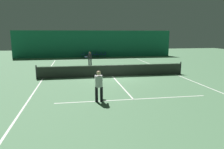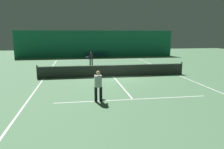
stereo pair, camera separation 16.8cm
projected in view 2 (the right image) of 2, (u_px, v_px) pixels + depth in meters
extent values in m
plane|color=#56845B|center=(113.00, 76.00, 17.86)|extent=(60.00, 60.00, 0.00)
cube|color=#196B4C|center=(96.00, 44.00, 31.91)|extent=(23.00, 0.12, 3.86)
cube|color=white|center=(99.00, 59.00, 29.40)|extent=(11.00, 0.10, 0.00)
cube|color=white|center=(104.00, 65.00, 24.06)|extent=(8.25, 0.10, 0.00)
cube|color=white|center=(133.00, 99.00, 11.65)|extent=(8.25, 0.10, 0.00)
cube|color=white|center=(44.00, 79.00, 16.99)|extent=(0.10, 23.80, 0.00)
cube|color=white|center=(176.00, 74.00, 18.72)|extent=(0.10, 23.80, 0.00)
cube|color=white|center=(113.00, 76.00, 17.86)|extent=(0.10, 12.80, 0.00)
cube|color=#2D332D|center=(113.00, 71.00, 17.77)|extent=(11.90, 0.02, 0.95)
cube|color=white|center=(113.00, 65.00, 17.68)|extent=(11.90, 0.02, 0.05)
cylinder|color=#333338|center=(37.00, 72.00, 16.82)|extent=(0.10, 0.10, 1.07)
cylinder|color=#333338|center=(182.00, 68.00, 18.69)|extent=(0.10, 0.10, 1.07)
cylinder|color=black|center=(96.00, 94.00, 11.17)|extent=(0.16, 0.16, 0.79)
cylinder|color=black|center=(101.00, 94.00, 11.20)|extent=(0.16, 0.16, 0.79)
cylinder|color=#B7B7BC|center=(98.00, 81.00, 11.06)|extent=(0.39, 0.39, 0.57)
sphere|color=#DBAD89|center=(98.00, 73.00, 10.98)|extent=(0.22, 0.22, 0.22)
cylinder|color=#B7B7BC|center=(95.00, 78.00, 11.27)|extent=(0.12, 0.55, 0.23)
cylinder|color=#B7B7BC|center=(101.00, 78.00, 11.30)|extent=(0.12, 0.55, 0.23)
cylinder|color=black|center=(98.00, 77.00, 11.70)|extent=(0.04, 0.31, 0.03)
torus|color=black|center=(97.00, 76.00, 12.00)|extent=(0.35, 0.35, 0.03)
cylinder|color=silver|center=(97.00, 76.00, 12.00)|extent=(0.29, 0.29, 0.00)
cylinder|color=#2D2D38|center=(92.00, 63.00, 23.46)|extent=(0.19, 0.19, 0.74)
cylinder|color=#2D2D38|center=(90.00, 62.00, 23.54)|extent=(0.19, 0.19, 0.74)
cylinder|color=#232328|center=(91.00, 57.00, 23.38)|extent=(0.47, 0.47, 0.54)
sphere|color=#936B4C|center=(91.00, 53.00, 23.30)|extent=(0.21, 0.21, 0.21)
cylinder|color=#232328|center=(91.00, 56.00, 23.08)|extent=(0.33, 0.49, 0.22)
cylinder|color=#232328|center=(89.00, 56.00, 23.18)|extent=(0.33, 0.49, 0.22)
cylinder|color=black|center=(88.00, 57.00, 22.78)|extent=(0.17, 0.28, 0.03)
torus|color=#1951B2|center=(87.00, 57.00, 22.50)|extent=(0.45, 0.45, 0.03)
cylinder|color=silver|center=(87.00, 57.00, 22.50)|extent=(0.38, 0.38, 0.00)
cylinder|color=#2D2D2D|center=(83.00, 56.00, 31.57)|extent=(0.03, 0.03, 0.39)
cylinder|color=#2D2D2D|center=(83.00, 57.00, 31.20)|extent=(0.03, 0.03, 0.39)
cylinder|color=#2D2D2D|center=(86.00, 56.00, 31.63)|extent=(0.03, 0.03, 0.39)
cylinder|color=#2D2D2D|center=(86.00, 56.00, 31.26)|extent=(0.03, 0.03, 0.39)
cube|color=navy|center=(84.00, 55.00, 31.37)|extent=(0.44, 0.44, 0.05)
cube|color=navy|center=(86.00, 53.00, 31.36)|extent=(0.04, 0.44, 0.40)
cylinder|color=#2D2D2D|center=(87.00, 56.00, 31.67)|extent=(0.03, 0.03, 0.39)
cylinder|color=#2D2D2D|center=(87.00, 56.00, 31.30)|extent=(0.03, 0.03, 0.39)
cylinder|color=#2D2D2D|center=(90.00, 56.00, 31.73)|extent=(0.03, 0.03, 0.39)
cylinder|color=#2D2D2D|center=(90.00, 56.00, 31.36)|extent=(0.03, 0.03, 0.39)
cube|color=navy|center=(89.00, 55.00, 31.47)|extent=(0.44, 0.44, 0.05)
cube|color=navy|center=(90.00, 53.00, 31.46)|extent=(0.04, 0.44, 0.40)
cylinder|color=#2D2D2D|center=(92.00, 56.00, 31.76)|extent=(0.03, 0.03, 0.39)
cylinder|color=#2D2D2D|center=(92.00, 56.00, 31.39)|extent=(0.03, 0.03, 0.39)
cylinder|color=#2D2D2D|center=(94.00, 56.00, 31.82)|extent=(0.03, 0.03, 0.39)
cylinder|color=#2D2D2D|center=(94.00, 56.00, 31.45)|extent=(0.03, 0.03, 0.39)
cube|color=navy|center=(93.00, 55.00, 31.57)|extent=(0.44, 0.44, 0.05)
cube|color=navy|center=(94.00, 53.00, 31.56)|extent=(0.04, 0.44, 0.40)
cylinder|color=#2D2D2D|center=(96.00, 56.00, 31.86)|extent=(0.03, 0.03, 0.39)
cylinder|color=#2D2D2D|center=(96.00, 56.00, 31.49)|extent=(0.03, 0.03, 0.39)
cylinder|color=#2D2D2D|center=(98.00, 56.00, 31.92)|extent=(0.03, 0.03, 0.39)
cylinder|color=#2D2D2D|center=(99.00, 56.00, 31.55)|extent=(0.03, 0.03, 0.39)
cube|color=navy|center=(97.00, 55.00, 31.66)|extent=(0.44, 0.44, 0.05)
cube|color=navy|center=(98.00, 53.00, 31.65)|extent=(0.04, 0.44, 0.40)
cylinder|color=#2D2D2D|center=(100.00, 56.00, 31.95)|extent=(0.03, 0.03, 0.39)
cylinder|color=#2D2D2D|center=(100.00, 56.00, 31.59)|extent=(0.03, 0.03, 0.39)
cylinder|color=#2D2D2D|center=(102.00, 56.00, 32.01)|extent=(0.03, 0.03, 0.39)
cylinder|color=#2D2D2D|center=(103.00, 56.00, 31.65)|extent=(0.03, 0.03, 0.39)
cube|color=navy|center=(101.00, 55.00, 31.76)|extent=(0.44, 0.44, 0.05)
cube|color=navy|center=(103.00, 53.00, 31.75)|extent=(0.04, 0.44, 0.40)
cylinder|color=#2D2D2D|center=(104.00, 56.00, 32.05)|extent=(0.03, 0.03, 0.39)
cylinder|color=#2D2D2D|center=(104.00, 56.00, 31.68)|extent=(0.03, 0.03, 0.39)
cylinder|color=#2D2D2D|center=(107.00, 56.00, 32.11)|extent=(0.03, 0.03, 0.39)
cylinder|color=#2D2D2D|center=(107.00, 56.00, 31.74)|extent=(0.03, 0.03, 0.39)
cube|color=navy|center=(105.00, 54.00, 31.85)|extent=(0.44, 0.44, 0.05)
cube|color=navy|center=(107.00, 53.00, 31.84)|extent=(0.04, 0.44, 0.40)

